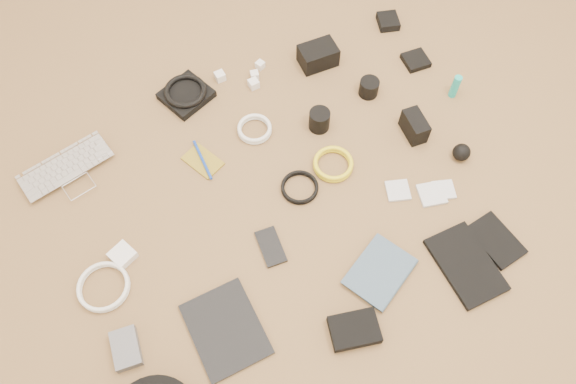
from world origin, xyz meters
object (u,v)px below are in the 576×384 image
phone (271,247)px  laptop (72,176)px  dslr_camera (318,56)px  paperback (401,287)px  tablet (226,329)px

phone → laptop: bearing=138.5°
laptop → dslr_camera: dslr_camera is taller
dslr_camera → paperback: 0.86m
laptop → phone: bearing=-58.3°
dslr_camera → tablet: dslr_camera is taller
dslr_camera → tablet: bearing=-129.7°
tablet → paperback: size_ratio=1.24×
laptop → phone: 0.67m
dslr_camera → tablet: 1.00m
phone → dslr_camera: bearing=56.8°
laptop → tablet: 0.70m
dslr_camera → laptop: bearing=-172.3°
dslr_camera → phone: (-0.48, -0.55, -0.03)m
phone → tablet: bearing=-136.9°
laptop → phone: size_ratio=2.42×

